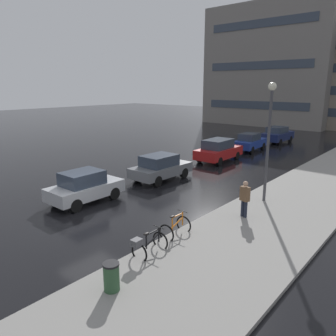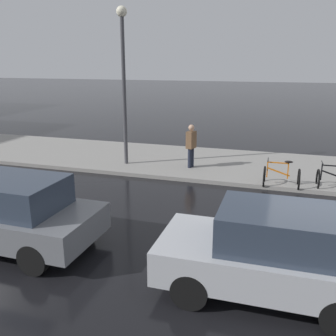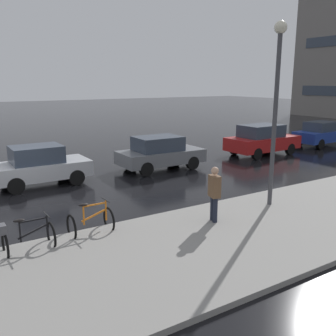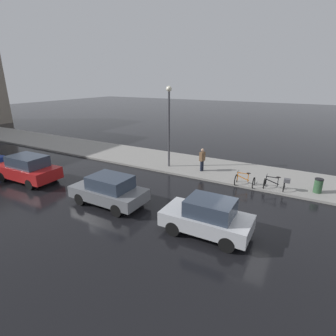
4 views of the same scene
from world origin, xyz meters
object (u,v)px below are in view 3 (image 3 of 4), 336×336
Objects in this scene: car_grey at (160,153)px; pedestrian at (214,193)px; car_blue at (321,134)px; bicycle_second at (91,222)px; streetlamp at (276,93)px; bicycle_nearest at (22,237)px; car_silver at (40,166)px; car_red at (262,140)px.

pedestrian reaches higher than car_grey.
car_blue is (-0.17, 12.27, -0.01)m from car_grey.
streetlamp reaches higher than bicycle_second.
bicycle_nearest is 0.35× the size of car_grey.
bicycle_second is at bearing -1.25° from car_silver.
pedestrian is 3.77m from streetlamp.
car_blue is 2.27× the size of pedestrian.
car_silver reaches higher than bicycle_second.
car_silver is 7.82m from pedestrian.
car_silver reaches higher than bicycle_nearest.
bicycle_nearest is 1.25× the size of bicycle_second.
car_blue is (-0.01, 17.78, -0.02)m from car_silver.
bicycle_second is 0.26× the size of car_red.
pedestrian is (0.93, 5.11, 0.51)m from bicycle_nearest.
car_silver is 17.78m from car_blue.
pedestrian is (7.16, -14.62, 0.21)m from car_blue.
bicycle_nearest is at bearing -100.32° from pedestrian.
bicycle_second is (-0.24, 1.82, -0.08)m from bicycle_nearest.
car_silver is at bearing -156.13° from pedestrian.
car_silver is 12.30m from car_red.
streetlamp is at bearing 1.60° from car_grey.
bicycle_second is 0.19× the size of streetlamp.
car_silver reaches higher than car_blue.
pedestrian reaches higher than bicycle_second.
car_red is at bearing -88.52° from car_blue.
car_grey is at bearing 135.85° from bicycle_second.
pedestrian is at bearing -18.59° from car_grey.
car_red is at bearing 90.23° from car_grey.
car_blue is at bearing 108.47° from bicycle_second.
car_grey is at bearing 161.41° from pedestrian.
bicycle_second is at bearing 97.64° from bicycle_nearest.
car_grey is 6.79m from car_red.
pedestrian is at bearing 23.87° from car_silver.
bicycle_nearest is at bearing -17.43° from car_silver.
car_silver is at bearing 178.75° from bicycle_second.
pedestrian is at bearing -84.94° from streetlamp.
car_grey is 7.37m from pedestrian.
streetlamp is at bearing -60.15° from car_blue.
bicycle_second is 13.74m from car_red.
car_grey reaches higher than car_blue.
car_red is 1.10× the size of car_blue.
car_red reaches higher than car_blue.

